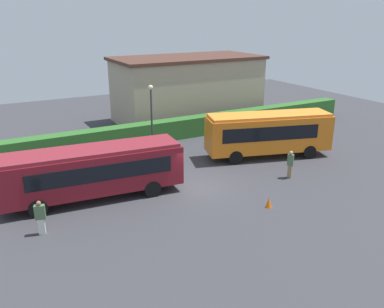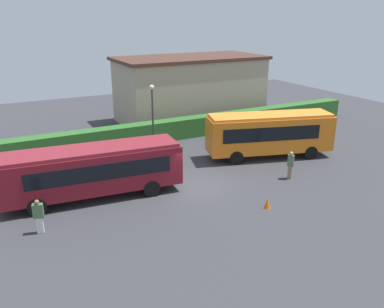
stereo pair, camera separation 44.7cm
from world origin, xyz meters
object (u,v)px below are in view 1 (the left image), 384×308
(person_right, at_px, (221,140))
(lamppost, at_px, (151,111))
(person_far, at_px, (290,164))
(traffic_cone, at_px, (269,202))
(bus_maroon, at_px, (93,170))
(person_center, at_px, (96,168))
(bus_orange, at_px, (269,132))
(person_left, at_px, (40,217))

(person_right, bearing_deg, lamppost, 49.55)
(person_far, height_order, traffic_cone, person_far)
(bus_maroon, bearing_deg, person_center, -102.45)
(person_far, height_order, lamppost, lamppost)
(person_far, bearing_deg, bus_orange, 32.09)
(person_left, bearing_deg, person_right, -49.23)
(person_center, xyz_separation_m, person_right, (10.23, 1.21, 0.03))
(bus_orange, height_order, person_left, bus_orange)
(bus_orange, bearing_deg, person_right, 147.37)
(bus_orange, height_order, person_far, bus_orange)
(bus_maroon, relative_size, person_far, 5.68)
(bus_maroon, distance_m, person_far, 12.48)
(person_left, xyz_separation_m, person_far, (15.44, -0.32, 0.06))
(person_far, relative_size, lamppost, 0.35)
(bus_orange, distance_m, person_far, 4.33)
(person_right, distance_m, lamppost, 5.82)
(person_right, relative_size, lamppost, 0.32)
(bus_orange, height_order, person_right, bus_orange)
(traffic_cone, bearing_deg, person_far, 34.93)
(person_center, distance_m, traffic_cone, 11.11)
(person_right, height_order, traffic_cone, person_right)
(person_right, bearing_deg, bus_maroon, 91.28)
(bus_orange, distance_m, lamppost, 8.86)
(traffic_cone, bearing_deg, person_right, 73.13)
(person_center, relative_size, person_far, 0.90)
(person_center, distance_m, person_far, 12.57)
(person_left, bearing_deg, person_center, -21.89)
(person_right, bearing_deg, person_far, 171.34)
(person_left, distance_m, person_right, 15.79)
(person_center, bearing_deg, person_left, 124.42)
(person_center, distance_m, person_right, 10.30)
(person_far, bearing_deg, person_center, 114.74)
(person_right, height_order, person_far, person_far)
(bus_orange, xyz_separation_m, person_far, (-1.38, -4.00, -0.90))
(bus_orange, relative_size, traffic_cone, 15.86)
(person_left, xyz_separation_m, lamppost, (9.55, 8.54, 2.38))
(bus_orange, xyz_separation_m, lamppost, (-7.27, 4.86, 1.42))
(person_left, relative_size, person_center, 1.07)
(bus_orange, bearing_deg, bus_maroon, -159.56)
(bus_maroon, xyz_separation_m, person_far, (12.07, -3.08, -0.78))
(bus_maroon, relative_size, person_right, 6.18)
(bus_orange, height_order, person_center, bus_orange)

